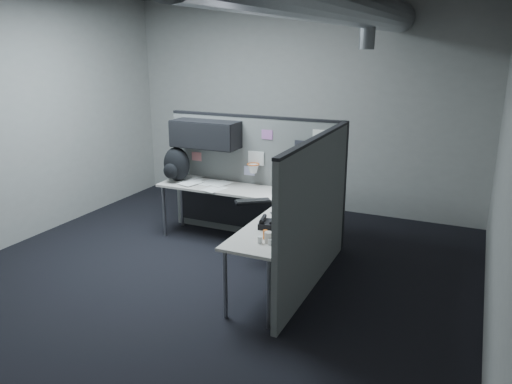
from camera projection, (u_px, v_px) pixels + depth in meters
The scene contains 12 objects.
room at pixel (259, 88), 4.84m from camera, with size 5.62×5.62×3.22m.
partition_back at pixel (241, 163), 6.55m from camera, with size 2.44×0.42×1.63m.
partition_right at pixel (315, 213), 5.18m from camera, with size 0.07×2.23×1.63m.
desk at pixel (252, 207), 6.04m from camera, with size 2.31×2.11×0.73m.
monitor at pixel (300, 179), 5.98m from camera, with size 0.52×0.52×0.42m.
keyboard at pixel (253, 201), 5.79m from camera, with size 0.42×0.37×0.04m.
mouse at pixel (283, 213), 5.40m from camera, with size 0.29×0.29×0.05m.
phone at pixel (269, 224), 5.02m from camera, with size 0.24×0.25×0.10m.
bottles at pixel (266, 238), 4.65m from camera, with size 0.15×0.17×0.09m.
cup at pixel (269, 237), 4.62m from camera, with size 0.08×0.08×0.11m, color beige.
papers at pixel (203, 182), 6.61m from camera, with size 0.84×0.70×0.02m.
backpack at pixel (176, 165), 6.67m from camera, with size 0.44×0.44×0.46m.
Camera 1 is at (2.56, -4.50, 2.50)m, focal length 35.00 mm.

